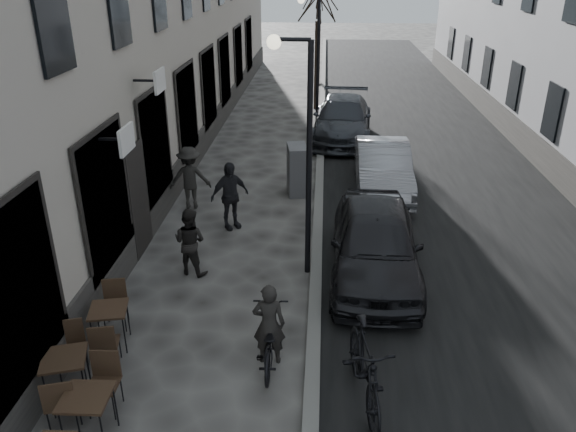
# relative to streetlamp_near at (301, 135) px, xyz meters

# --- Properties ---
(road) EXTENTS (7.30, 60.00, 0.00)m
(road) POSITION_rel_streetlamp_near_xyz_m (4.02, 10.00, -3.16)
(road) COLOR black
(road) RESTS_ON ground
(kerb) EXTENTS (0.25, 60.00, 0.12)m
(kerb) POSITION_rel_streetlamp_near_xyz_m (0.37, 10.00, -3.10)
(kerb) COLOR slate
(kerb) RESTS_ON ground
(streetlamp_near) EXTENTS (0.90, 0.28, 5.09)m
(streetlamp_near) POSITION_rel_streetlamp_near_xyz_m (0.00, 0.00, 0.00)
(streetlamp_near) COLOR black
(streetlamp_near) RESTS_ON ground
(streetlamp_far) EXTENTS (0.90, 0.28, 5.09)m
(streetlamp_far) POSITION_rel_streetlamp_near_xyz_m (0.00, 12.00, 0.00)
(streetlamp_far) COLOR black
(streetlamp_far) RESTS_ON ground
(tree_near) EXTENTS (2.40, 2.40, 5.70)m
(tree_near) POSITION_rel_streetlamp_near_xyz_m (0.07, 15.00, 1.50)
(tree_near) COLOR black
(tree_near) RESTS_ON ground
(bistro_set_a) EXTENTS (0.68, 1.65, 0.97)m
(bistro_set_a) POSITION_rel_streetlamp_near_xyz_m (-2.78, -5.04, -2.66)
(bistro_set_a) COLOR black
(bistro_set_a) RESTS_ON ground
(bistro_set_b) EXTENTS (0.90, 1.68, 0.96)m
(bistro_set_b) POSITION_rel_streetlamp_near_xyz_m (-3.45, -4.23, -2.67)
(bistro_set_b) COLOR black
(bistro_set_b) RESTS_ON ground
(bistro_set_c) EXTENTS (0.76, 1.63, 0.93)m
(bistro_set_c) POSITION_rel_streetlamp_near_xyz_m (-3.25, -2.86, -2.68)
(bistro_set_c) COLOR black
(bistro_set_c) RESTS_ON ground
(utility_cabinet) EXTENTS (0.68, 1.04, 1.46)m
(utility_cabinet) POSITION_rel_streetlamp_near_xyz_m (-0.29, 4.64, -2.43)
(utility_cabinet) COLOR #58585A
(utility_cabinet) RESTS_ON ground
(bicycle) EXTENTS (0.67, 1.79, 0.93)m
(bicycle) POSITION_rel_streetlamp_near_xyz_m (-0.38, -3.11, -2.69)
(bicycle) COLOR black
(bicycle) RESTS_ON ground
(cyclist_rider) EXTENTS (0.57, 0.38, 1.53)m
(cyclist_rider) POSITION_rel_streetlamp_near_xyz_m (-0.38, -3.11, -2.40)
(cyclist_rider) COLOR black
(cyclist_rider) RESTS_ON ground
(pedestrian_near) EXTENTS (0.89, 0.79, 1.54)m
(pedestrian_near) POSITION_rel_streetlamp_near_xyz_m (-2.39, -0.20, -2.39)
(pedestrian_near) COLOR black
(pedestrian_near) RESTS_ON ground
(pedestrian_mid) EXTENTS (1.22, 0.81, 1.76)m
(pedestrian_mid) POSITION_rel_streetlamp_near_xyz_m (-3.19, 3.37, -2.28)
(pedestrian_mid) COLOR #262522
(pedestrian_mid) RESTS_ON ground
(pedestrian_far) EXTENTS (1.10, 0.97, 1.79)m
(pedestrian_far) POSITION_rel_streetlamp_near_xyz_m (-1.88, 2.14, -2.27)
(pedestrian_far) COLOR black
(pedestrian_far) RESTS_ON ground
(car_near) EXTENTS (2.08, 4.77, 1.60)m
(car_near) POSITION_rel_streetlamp_near_xyz_m (1.63, -0.05, -2.36)
(car_near) COLOR black
(car_near) RESTS_ON ground
(car_mid) EXTENTS (1.57, 4.40, 1.44)m
(car_mid) POSITION_rel_streetlamp_near_xyz_m (2.24, 4.99, -2.44)
(car_mid) COLOR gray
(car_mid) RESTS_ON ground
(car_far) EXTENTS (2.56, 5.47, 1.54)m
(car_far) POSITION_rel_streetlamp_near_xyz_m (1.17, 10.34, -2.39)
(car_far) COLOR #32353B
(car_far) RESTS_ON ground
(moped) EXTENTS (0.93, 2.28, 1.33)m
(moped) POSITION_rel_streetlamp_near_xyz_m (1.18, -4.00, -2.50)
(moped) COLOR black
(moped) RESTS_ON ground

